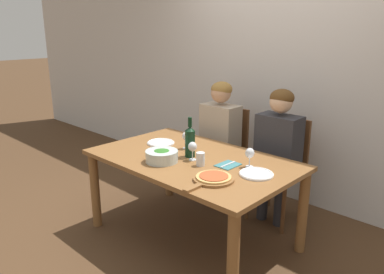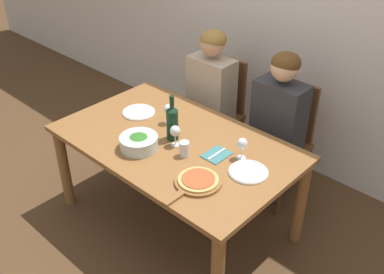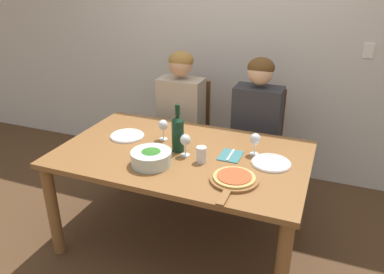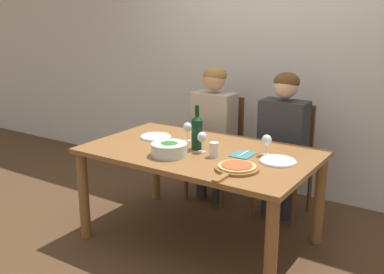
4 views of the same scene
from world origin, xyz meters
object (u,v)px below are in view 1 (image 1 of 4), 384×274
(dinner_plate_left, at_px, (161,143))
(wine_glass_left, at_px, (186,137))
(person_woman, at_px, (219,130))
(person_man, at_px, (277,144))
(chair_left, at_px, (225,150))
(dinner_plate_right, at_px, (256,174))
(water_tumbler, at_px, (201,159))
(broccoli_bowl, at_px, (162,156))
(pizza_on_board, at_px, (213,178))
(fork_on_napkin, at_px, (228,165))
(chair_right, at_px, (282,166))
(wine_glass_centre, at_px, (193,148))
(wine_bottle, at_px, (190,141))
(wine_glass_right, at_px, (250,154))

(dinner_plate_left, bearing_deg, wine_glass_left, 11.95)
(person_woman, relative_size, person_man, 1.00)
(chair_left, height_order, dinner_plate_right, chair_left)
(chair_left, distance_m, dinner_plate_right, 1.24)
(water_tumbler, bearing_deg, person_woman, 121.05)
(broccoli_bowl, xyz_separation_m, pizza_on_board, (0.54, -0.02, -0.03))
(chair_left, xyz_separation_m, broccoli_bowl, (0.22, -1.08, 0.26))
(pizza_on_board, bearing_deg, fork_on_napkin, 109.31)
(person_man, relative_size, wine_glass_left, 8.19)
(chair_right, distance_m, wine_glass_left, 0.95)
(dinner_plate_right, distance_m, water_tumbler, 0.44)
(wine_glass_centre, relative_size, water_tumbler, 1.45)
(water_tumbler, distance_m, fork_on_napkin, 0.22)
(person_man, xyz_separation_m, water_tumbler, (-0.17, -0.83, 0.03))
(chair_left, bearing_deg, broccoli_bowl, -78.66)
(wine_bottle, relative_size, dinner_plate_right, 1.34)
(chair_right, height_order, person_man, person_man)
(person_man, distance_m, broccoli_bowl, 1.07)
(person_woman, height_order, water_tumbler, person_woman)
(chair_left, xyz_separation_m, dinner_plate_left, (-0.14, -0.77, 0.22))
(dinner_plate_right, bearing_deg, wine_glass_right, 143.33)
(chair_right, bearing_deg, broccoli_bowl, -112.64)
(chair_right, distance_m, water_tumbler, 0.99)
(person_woman, height_order, wine_glass_right, person_woman)
(person_man, bearing_deg, chair_left, 170.44)
(dinner_plate_right, xyz_separation_m, water_tumbler, (-0.42, -0.13, 0.04))
(dinner_plate_right, bearing_deg, dinner_plate_left, 178.09)
(wine_glass_left, distance_m, wine_glass_centre, 0.30)
(wine_glass_right, bearing_deg, fork_on_napkin, -149.72)
(person_woman, xyz_separation_m, wine_glass_centre, (0.37, -0.78, 0.08))
(wine_glass_right, xyz_separation_m, fork_on_napkin, (-0.14, -0.08, -0.10))
(wine_glass_left, distance_m, wine_glass_right, 0.66)
(fork_on_napkin, bearing_deg, chair_left, 129.33)
(pizza_on_board, height_order, fork_on_napkin, pizza_on_board)
(dinner_plate_right, height_order, wine_glass_left, wine_glass_left)
(fork_on_napkin, bearing_deg, water_tumbler, -135.59)
(person_woman, xyz_separation_m, broccoli_bowl, (0.22, -0.97, 0.03))
(chair_left, height_order, wine_glass_centre, chair_left)
(chair_left, height_order, pizza_on_board, chair_left)
(pizza_on_board, bearing_deg, broccoli_bowl, 178.40)
(chair_left, distance_m, broccoli_bowl, 1.14)
(dinner_plate_left, relative_size, pizza_on_board, 0.58)
(wine_bottle, xyz_separation_m, wine_glass_centre, (0.07, -0.05, -0.03))
(wine_bottle, bearing_deg, person_man, 62.94)
(chair_right, distance_m, wine_bottle, 0.99)
(dinner_plate_left, bearing_deg, broccoli_bowl, -40.93)
(wine_glass_right, bearing_deg, person_man, 101.27)
(broccoli_bowl, bearing_deg, pizza_on_board, -1.60)
(dinner_plate_left, distance_m, dinner_plate_right, 1.06)
(chair_right, xyz_separation_m, pizza_on_board, (0.09, -1.10, 0.23))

